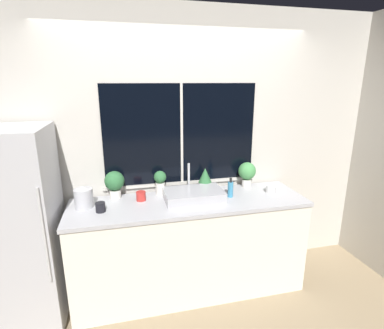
% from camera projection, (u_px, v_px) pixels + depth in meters
% --- Properties ---
extents(ground_plane, '(14.00, 14.00, 0.00)m').
position_uv_depth(ground_plane, '(198.00, 309.00, 2.74)').
color(ground_plane, '#937F60').
extents(wall_back, '(8.00, 0.09, 2.70)m').
position_uv_depth(wall_back, '(181.00, 149.00, 3.02)').
color(wall_back, '#BCB7AD').
rests_on(wall_back, ground_plane).
extents(wall_right, '(0.06, 7.00, 2.70)m').
position_uv_depth(wall_right, '(311.00, 129.00, 4.25)').
color(wall_right, '#BCB7AD').
rests_on(wall_right, ground_plane).
extents(counter, '(2.19, 0.64, 0.94)m').
position_uv_depth(counter, '(190.00, 246.00, 2.90)').
color(counter, silver).
rests_on(counter, ground_plane).
extents(refrigerator, '(0.64, 0.68, 1.68)m').
position_uv_depth(refrigerator, '(17.00, 229.00, 2.45)').
color(refrigerator, '#B7B7BC').
rests_on(refrigerator, ground_plane).
extents(sink, '(0.54, 0.39, 0.30)m').
position_uv_depth(sink, '(194.00, 195.00, 2.80)').
color(sink, '#ADADB2').
rests_on(sink, counter).
extents(potted_plant_far_left, '(0.18, 0.18, 0.26)m').
position_uv_depth(potted_plant_far_left, '(115.00, 182.00, 2.81)').
color(potted_plant_far_left, silver).
rests_on(potted_plant_far_left, counter).
extents(potted_plant_center_left, '(0.12, 0.12, 0.24)m').
position_uv_depth(potted_plant_center_left, '(160.00, 181.00, 2.91)').
color(potted_plant_center_left, silver).
rests_on(potted_plant_center_left, counter).
extents(potted_plant_center_right, '(0.14, 0.14, 0.23)m').
position_uv_depth(potted_plant_center_right, '(205.00, 179.00, 3.01)').
color(potted_plant_center_right, silver).
rests_on(potted_plant_center_right, counter).
extents(potted_plant_far_right, '(0.18, 0.18, 0.26)m').
position_uv_depth(potted_plant_far_right, '(247.00, 172.00, 3.11)').
color(potted_plant_far_right, silver).
rests_on(potted_plant_far_right, counter).
extents(soap_bottle, '(0.05, 0.05, 0.19)m').
position_uv_depth(soap_bottle, '(230.00, 189.00, 2.85)').
color(soap_bottle, teal).
rests_on(soap_bottle, counter).
extents(mug_black, '(0.08, 0.08, 0.08)m').
position_uv_depth(mug_black, '(100.00, 207.00, 2.54)').
color(mug_black, black).
rests_on(mug_black, counter).
extents(mug_white, '(0.09, 0.09, 0.08)m').
position_uv_depth(mug_white, '(271.00, 189.00, 2.97)').
color(mug_white, white).
rests_on(mug_white, counter).
extents(mug_red, '(0.09, 0.09, 0.09)m').
position_uv_depth(mug_red, '(141.00, 196.00, 2.78)').
color(mug_red, '#B72D28').
rests_on(mug_red, counter).
extents(kettle, '(0.16, 0.16, 0.19)m').
position_uv_depth(kettle, '(84.00, 197.00, 2.61)').
color(kettle, '#B2B2B7').
rests_on(kettle, counter).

